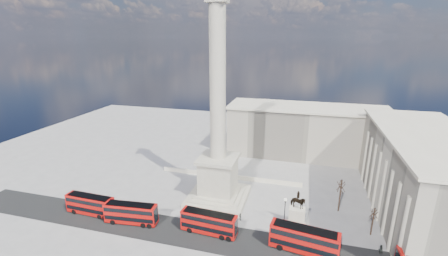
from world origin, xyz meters
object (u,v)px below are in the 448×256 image
nelsons_column (218,149)px  pedestrian_walking (316,239)px  red_bus_e (91,205)px  equestrian_statue (297,215)px  red_bus_c (304,240)px  pedestrian_standing (380,249)px  victorian_lamp (285,210)px  pedestrian_crossing (240,217)px  red_bus_a (131,213)px  red_bus_b (209,223)px

nelsons_column → pedestrian_walking: size_ratio=26.90×
red_bus_e → equestrian_statue: bearing=11.0°
red_bus_c → pedestrian_standing: bearing=20.9°
victorian_lamp → red_bus_c: bearing=-59.7°
nelsons_column → pedestrian_crossing: size_ratio=29.86×
red_bus_a → victorian_lamp: victorian_lamp is taller
red_bus_b → red_bus_c: red_bus_c is taller
red_bus_e → victorian_lamp: size_ratio=1.72×
red_bus_c → victorian_lamp: (-4.12, 7.06, 1.22)m
red_bus_c → red_bus_e: bearing=-172.4°
red_bus_b → pedestrian_walking: bearing=10.5°
red_bus_a → pedestrian_walking: size_ratio=6.16×
red_bus_a → red_bus_c: red_bus_c is taller
pedestrian_walking → pedestrian_crossing: bearing=162.6°
red_bus_a → red_bus_c: (35.52, 0.34, 0.24)m
red_bus_a → pedestrian_crossing: size_ratio=6.84×
victorian_lamp → pedestrian_standing: victorian_lamp is taller
pedestrian_crossing → equestrian_statue: bearing=-119.4°
red_bus_e → pedestrian_standing: size_ratio=5.82×
red_bus_b → pedestrian_crossing: 8.04m
red_bus_e → equestrian_statue: size_ratio=1.35×
red_bus_c → victorian_lamp: bearing=128.3°
red_bus_c → equestrian_statue: 7.65m
red_bus_a → red_bus_e: 10.62m
victorian_lamp → equestrian_statue: 2.67m
victorian_lamp → pedestrian_standing: bearing=-12.6°
victorian_lamp → pedestrian_crossing: (-9.28, -0.35, -3.01)m
victorian_lamp → pedestrian_walking: size_ratio=3.53×
pedestrian_walking → nelsons_column: bearing=148.8°
pedestrian_walking → pedestrian_standing: pedestrian_standing is taller
red_bus_b → pedestrian_walking: 21.02m
equestrian_statue → pedestrian_standing: bearing=-15.9°
nelsons_column → red_bus_b: (2.16, -13.91, -10.49)m
victorian_lamp → pedestrian_walking: 8.09m
equestrian_statue → victorian_lamp: bearing=-170.7°
red_bus_c → pedestrian_crossing: size_ratio=7.56×
red_bus_b → pedestrian_crossing: size_ratio=6.93×
red_bus_e → pedestrian_crossing: size_ratio=6.73×
red_bus_a → pedestrian_crossing: bearing=12.1°
red_bus_b → victorian_lamp: bearing=27.7°
red_bus_b → pedestrian_standing: (32.06, 2.41, -1.46)m
red_bus_e → equestrian_statue: 45.04m
red_bus_a → red_bus_b: size_ratio=0.99×
equestrian_statue → pedestrian_standing: 15.93m
red_bus_e → victorian_lamp: (41.99, 6.77, 1.47)m
pedestrian_walking → pedestrian_standing: 11.23m
equestrian_statue → pedestrian_standing: size_ratio=4.33×
pedestrian_walking → pedestrian_standing: size_ratio=0.96×
nelsons_column → red_bus_c: (20.67, -14.62, -10.29)m
red_bus_b → red_bus_e: bearing=-175.2°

